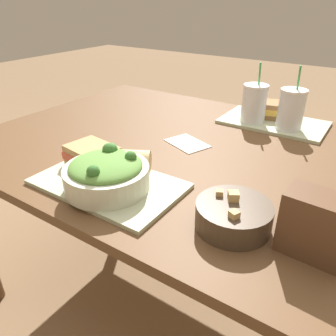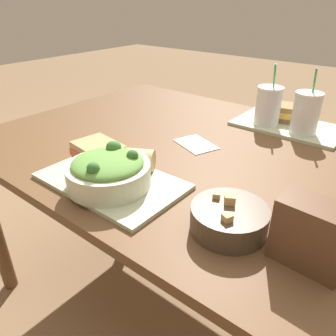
{
  "view_description": "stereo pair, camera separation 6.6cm",
  "coord_description": "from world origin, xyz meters",
  "px_view_note": "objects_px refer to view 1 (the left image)",
  "views": [
    {
      "loc": [
        0.55,
        -0.92,
        1.22
      ],
      "look_at": [
        0.15,
        -0.31,
        0.83
      ],
      "focal_mm": 35.0,
      "sensor_mm": 36.0,
      "label": 1
    },
    {
      "loc": [
        0.6,
        -0.88,
        1.22
      ],
      "look_at": [
        0.15,
        -0.31,
        0.83
      ],
      "focal_mm": 35.0,
      "sensor_mm": 36.0,
      "label": 2
    }
  ],
  "objects_px": {
    "sandwich_near": "(93,156)",
    "chip_bag": "(317,226)",
    "soup_bowl": "(233,215)",
    "sandwich_far": "(275,110)",
    "drink_cup_red": "(291,111)",
    "baguette_near": "(132,161)",
    "drink_cup_dark": "(254,105)",
    "napkin_folded": "(187,143)",
    "salad_bowl": "(106,173)"
  },
  "relations": [
    {
      "from": "baguette_near",
      "to": "chip_bag",
      "type": "xyz_separation_m",
      "value": [
        0.52,
        -0.05,
        0.02
      ]
    },
    {
      "from": "soup_bowl",
      "to": "chip_bag",
      "type": "height_order",
      "value": "chip_bag"
    },
    {
      "from": "sandwich_near",
      "to": "baguette_near",
      "type": "xyz_separation_m",
      "value": [
        0.12,
        0.04,
        0.0
      ]
    },
    {
      "from": "chip_bag",
      "to": "drink_cup_red",
      "type": "bearing_deg",
      "value": 113.14
    },
    {
      "from": "soup_bowl",
      "to": "drink_cup_red",
      "type": "distance_m",
      "value": 0.67
    },
    {
      "from": "soup_bowl",
      "to": "baguette_near",
      "type": "distance_m",
      "value": 0.35
    },
    {
      "from": "chip_bag",
      "to": "soup_bowl",
      "type": "bearing_deg",
      "value": -173.16
    },
    {
      "from": "baguette_near",
      "to": "sandwich_far",
      "type": "relative_size",
      "value": 0.75
    },
    {
      "from": "chip_bag",
      "to": "sandwich_far",
      "type": "bearing_deg",
      "value": 116.47
    },
    {
      "from": "salad_bowl",
      "to": "chip_bag",
      "type": "distance_m",
      "value": 0.52
    },
    {
      "from": "sandwich_near",
      "to": "chip_bag",
      "type": "height_order",
      "value": "chip_bag"
    },
    {
      "from": "soup_bowl",
      "to": "drink_cup_red",
      "type": "relative_size",
      "value": 0.73
    },
    {
      "from": "sandwich_far",
      "to": "drink_cup_red",
      "type": "relative_size",
      "value": 0.72
    },
    {
      "from": "sandwich_far",
      "to": "napkin_folded",
      "type": "xyz_separation_m",
      "value": [
        -0.18,
        -0.42,
        -0.04
      ]
    },
    {
      "from": "drink_cup_red",
      "to": "napkin_folded",
      "type": "height_order",
      "value": "drink_cup_red"
    },
    {
      "from": "soup_bowl",
      "to": "baguette_near",
      "type": "bearing_deg",
      "value": 169.57
    },
    {
      "from": "sandwich_near",
      "to": "napkin_folded",
      "type": "distance_m",
      "value": 0.35
    },
    {
      "from": "salad_bowl",
      "to": "sandwich_far",
      "type": "distance_m",
      "value": 0.83
    },
    {
      "from": "drink_cup_dark",
      "to": "napkin_folded",
      "type": "height_order",
      "value": "drink_cup_dark"
    },
    {
      "from": "soup_bowl",
      "to": "napkin_folded",
      "type": "height_order",
      "value": "soup_bowl"
    },
    {
      "from": "salad_bowl",
      "to": "baguette_near",
      "type": "height_order",
      "value": "salad_bowl"
    },
    {
      "from": "drink_cup_dark",
      "to": "chip_bag",
      "type": "bearing_deg",
      "value": -60.01
    },
    {
      "from": "salad_bowl",
      "to": "chip_bag",
      "type": "xyz_separation_m",
      "value": [
        0.51,
        0.06,
        0.01
      ]
    },
    {
      "from": "sandwich_near",
      "to": "chip_bag",
      "type": "bearing_deg",
      "value": 6.95
    },
    {
      "from": "baguette_near",
      "to": "napkin_folded",
      "type": "distance_m",
      "value": 0.29
    },
    {
      "from": "sandwich_near",
      "to": "sandwich_far",
      "type": "height_order",
      "value": "same"
    },
    {
      "from": "sandwich_near",
      "to": "sandwich_far",
      "type": "relative_size",
      "value": 0.97
    },
    {
      "from": "sandwich_far",
      "to": "drink_cup_red",
      "type": "distance_m",
      "value": 0.14
    },
    {
      "from": "baguette_near",
      "to": "salad_bowl",
      "type": "bearing_deg",
      "value": 153.43
    },
    {
      "from": "baguette_near",
      "to": "sandwich_far",
      "type": "distance_m",
      "value": 0.73
    },
    {
      "from": "soup_bowl",
      "to": "sandwich_far",
      "type": "height_order",
      "value": "soup_bowl"
    },
    {
      "from": "sandwich_far",
      "to": "drink_cup_dark",
      "type": "relative_size",
      "value": 0.73
    },
    {
      "from": "napkin_folded",
      "to": "drink_cup_dark",
      "type": "bearing_deg",
      "value": 69.4
    },
    {
      "from": "baguette_near",
      "to": "drink_cup_red",
      "type": "height_order",
      "value": "drink_cup_red"
    },
    {
      "from": "salad_bowl",
      "to": "sandwich_near",
      "type": "distance_m",
      "value": 0.14
    },
    {
      "from": "baguette_near",
      "to": "napkin_folded",
      "type": "xyz_separation_m",
      "value": [
        0.02,
        0.28,
        -0.04
      ]
    },
    {
      "from": "salad_bowl",
      "to": "baguette_near",
      "type": "bearing_deg",
      "value": 91.84
    },
    {
      "from": "sandwich_far",
      "to": "drink_cup_dark",
      "type": "bearing_deg",
      "value": -134.49
    },
    {
      "from": "baguette_near",
      "to": "drink_cup_dark",
      "type": "bearing_deg",
      "value": -41.46
    },
    {
      "from": "chip_bag",
      "to": "drink_cup_dark",
      "type": "bearing_deg",
      "value": 123.54
    },
    {
      "from": "sandwich_near",
      "to": "drink_cup_red",
      "type": "xyz_separation_m",
      "value": [
        0.4,
        0.64,
        0.04
      ]
    },
    {
      "from": "soup_bowl",
      "to": "sandwich_far",
      "type": "xyz_separation_m",
      "value": [
        -0.15,
        0.76,
        0.01
      ]
    },
    {
      "from": "sandwich_near",
      "to": "drink_cup_red",
      "type": "bearing_deg",
      "value": 66.01
    },
    {
      "from": "sandwich_far",
      "to": "napkin_folded",
      "type": "relative_size",
      "value": 0.98
    },
    {
      "from": "drink_cup_dark",
      "to": "sandwich_near",
      "type": "bearing_deg",
      "value": -111.95
    },
    {
      "from": "drink_cup_dark",
      "to": "drink_cup_red",
      "type": "height_order",
      "value": "drink_cup_red"
    },
    {
      "from": "drink_cup_dark",
      "to": "drink_cup_red",
      "type": "bearing_deg",
      "value": 0.0
    },
    {
      "from": "salad_bowl",
      "to": "soup_bowl",
      "type": "distance_m",
      "value": 0.35
    },
    {
      "from": "soup_bowl",
      "to": "sandwich_near",
      "type": "distance_m",
      "value": 0.47
    },
    {
      "from": "sandwich_near",
      "to": "drink_cup_red",
      "type": "relative_size",
      "value": 0.7
    }
  ]
}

